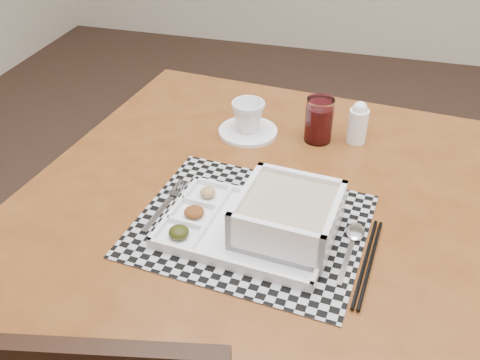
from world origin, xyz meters
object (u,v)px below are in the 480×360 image
object	(u,v)px
dining_table	(268,224)
juice_glass	(319,121)
serving_tray	(276,220)
creamer_bottle	(358,123)
cup	(248,116)

from	to	relation	value
dining_table	juice_glass	size ratio (longest dim) A/B	10.07
serving_tray	creamer_bottle	bearing A→B (deg)	73.87
serving_tray	creamer_bottle	distance (m)	0.42
juice_glass	creamer_bottle	distance (m)	0.09
cup	creamer_bottle	world-z (taller)	creamer_bottle
serving_tray	cup	world-z (taller)	serving_tray
cup	juice_glass	distance (m)	0.18
dining_table	creamer_bottle	xyz separation A→B (m)	(0.16, 0.28, 0.13)
juice_glass	creamer_bottle	xyz separation A→B (m)	(0.09, 0.02, 0.00)
juice_glass	creamer_bottle	world-z (taller)	juice_glass
creamer_bottle	cup	bearing A→B (deg)	-172.73
dining_table	cup	size ratio (longest dim) A/B	13.39
serving_tray	cup	bearing A→B (deg)	112.62
juice_glass	dining_table	bearing A→B (deg)	-103.89
cup	juice_glass	xyz separation A→B (m)	(0.17, 0.02, 0.00)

